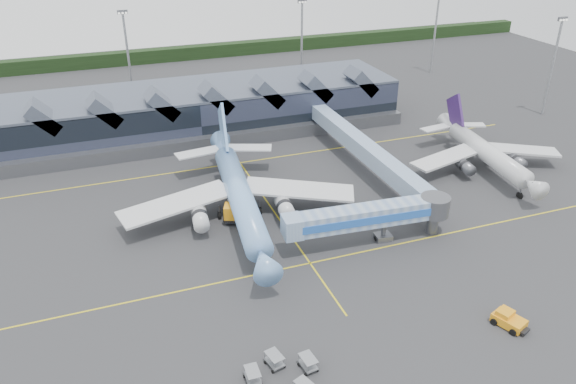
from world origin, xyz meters
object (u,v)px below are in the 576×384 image
object	(u,v)px
regional_jet	(484,151)
pushback_tug	(509,320)
jet_bridge	(378,215)
fuel_truck	(236,200)
main_airliner	(239,192)

from	to	relation	value
regional_jet	pushback_tug	world-z (taller)	regional_jet
jet_bridge	fuel_truck	distance (m)	23.67
regional_jet	jet_bridge	world-z (taller)	regional_jet
jet_bridge	pushback_tug	size ratio (longest dim) A/B	5.63
main_airliner	pushback_tug	bearing A→B (deg)	-51.51
main_airliner	regional_jet	size ratio (longest dim) A/B	1.34
main_airliner	regional_jet	xyz separation A→B (m)	(47.95, 1.35, -0.58)
main_airliner	fuel_truck	distance (m)	2.73
main_airliner	jet_bridge	bearing A→B (deg)	-33.83
main_airliner	jet_bridge	xyz separation A→B (m)	(17.08, -14.44, 0.20)
regional_jet	jet_bridge	bearing A→B (deg)	-146.36
regional_jet	fuel_truck	distance (m)	48.09
main_airliner	regional_jet	bearing A→B (deg)	7.99
jet_bridge	pushback_tug	xyz separation A→B (m)	(5.89, -22.16, -3.53)
main_airliner	fuel_truck	world-z (taller)	main_airliner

